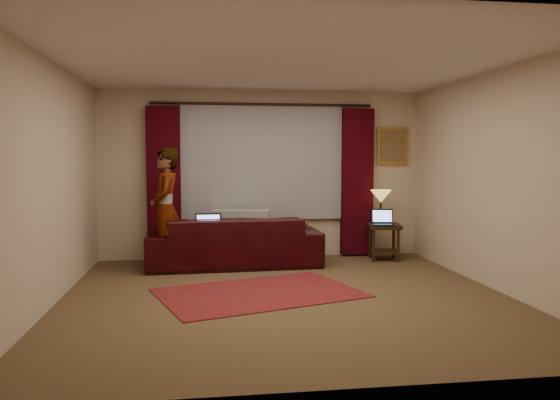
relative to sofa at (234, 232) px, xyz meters
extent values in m
cube|color=brown|center=(0.48, -1.84, -0.50)|extent=(5.00, 5.00, 0.01)
cube|color=silver|center=(0.48, -1.84, 2.10)|extent=(5.00, 5.00, 0.02)
cube|color=beige|center=(0.48, 0.66, 0.80)|extent=(5.00, 0.02, 2.60)
cube|color=beige|center=(0.48, -4.34, 0.80)|extent=(5.00, 0.02, 2.60)
cube|color=beige|center=(-2.02, -1.84, 0.80)|extent=(0.02, 5.00, 2.60)
cube|color=beige|center=(2.98, -1.84, 0.80)|extent=(0.02, 5.00, 2.60)
cube|color=#97989F|center=(0.48, 0.60, 1.00)|extent=(2.50, 0.05, 1.80)
cube|color=#34030B|center=(-1.02, 0.55, 0.68)|extent=(0.50, 0.14, 2.30)
cube|color=#34030B|center=(1.98, 0.55, 0.68)|extent=(0.50, 0.14, 2.30)
cylinder|color=black|center=(0.48, 0.55, 1.88)|extent=(0.04, 0.04, 3.40)
cube|color=#B08C3B|center=(2.58, 0.63, 1.25)|extent=(0.50, 0.04, 0.60)
imported|color=black|center=(0.00, 0.00, 0.00)|extent=(2.52, 1.17, 1.00)
cube|color=#9A9994|center=(0.11, 0.28, 0.50)|extent=(0.91, 0.49, 0.10)
ellipsoid|color=#642B41|center=(0.83, -0.14, 0.10)|extent=(0.55, 0.48, 0.20)
cube|color=maroon|center=(0.19, -1.66, -0.49)|extent=(2.57, 2.10, 0.01)
cube|color=black|center=(2.30, 0.15, -0.22)|extent=(0.55, 0.55, 0.55)
imported|color=#9A9994|center=(-0.94, -0.27, 0.35)|extent=(0.53, 0.53, 1.70)
camera|label=1|loc=(-0.43, -7.82, 1.06)|focal=35.00mm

